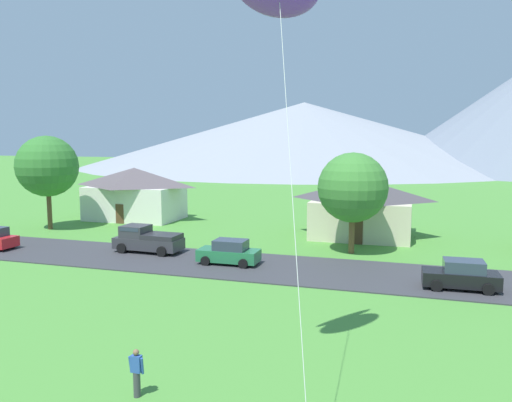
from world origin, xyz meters
TOP-DOWN VIEW (x-y plane):
  - road_strip at (0.00, 30.72)m, footprint 160.00×7.51m
  - mountain_far_west_ridge at (-27.28, 158.69)m, footprint 137.55×137.55m
  - house_leftmost at (2.40, 44.08)m, footprint 9.09×8.21m
  - house_left_center at (-21.82, 46.38)m, footprint 10.23×6.55m
  - tree_near_left at (-26.47, 38.60)m, footprint 5.76×5.76m
  - tree_center at (2.33, 36.87)m, footprint 5.26×5.26m
  - parked_car_green_mid_west at (-5.27, 30.74)m, footprint 4.22×2.11m
  - parked_car_black_mid_east at (9.50, 29.21)m, footprint 4.26×2.20m
  - pickup_truck_charcoal_west_side at (-12.53, 32.34)m, footprint 5.26×2.44m
  - watcher_person at (-1.98, 12.88)m, footprint 0.56×0.24m

SIDE VIEW (x-z plane):
  - road_strip at x=0.00m, z-range 0.00..0.08m
  - parked_car_green_mid_west at x=-5.27m, z-range 0.03..1.71m
  - parked_car_black_mid_east at x=9.50m, z-range 0.03..1.71m
  - watcher_person at x=-1.98m, z-range 0.04..1.71m
  - pickup_truck_charcoal_west_side at x=-12.53m, z-range 0.06..2.06m
  - house_leftmost at x=2.40m, z-range 0.09..5.18m
  - house_left_center at x=-21.82m, z-range 0.10..5.64m
  - tree_center at x=2.33m, z-range 1.18..8.82m
  - tree_near_left at x=-26.47m, z-range 1.56..10.48m
  - mountain_far_west_ridge at x=-27.28m, z-range 0.00..19.79m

